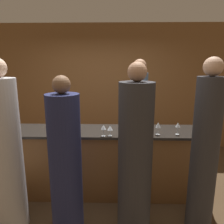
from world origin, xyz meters
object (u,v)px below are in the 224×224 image
Objects in this scene: bartender at (138,121)px; wine_bottle_0 at (57,122)px; guest_3 at (65,163)px; guest_0 at (135,157)px; ice_bucket at (8,121)px; guest_2 at (6,154)px; guest_1 at (205,153)px.

bartender is 6.46× the size of wine_bottle_0.
guest_3 is 0.88m from wine_bottle_0.
ice_bucket is (-1.84, 0.78, 0.19)m from guest_0.
guest_2 is 9.46× the size of ice_bucket.
guest_0 is at bearing -177.55° from guest_1.
guest_0 is (-0.16, -1.38, -0.05)m from bartender.
ice_bucket is at bearing 114.43° from guest_2.
wine_bottle_0 is (0.39, 0.74, 0.18)m from guest_2.
guest_3 is (-0.95, -1.44, -0.12)m from bartender.
ice_bucket is (-2.63, 0.75, 0.15)m from guest_1.
guest_3 reaches higher than wine_bottle_0.
guest_0 is 1.07× the size of guest_3.
guest_2 is 0.70m from guest_3.
ice_bucket is at bearing 16.74° from bartender.
wine_bottle_0 is (-1.88, 0.70, 0.16)m from guest_1.
wine_bottle_0 is (-1.25, -0.65, 0.15)m from bartender.
guest_1 reaches higher than wine_bottle_0.
guest_1 is (0.63, -1.35, -0.01)m from bartender.
guest_3 is at bearing -176.91° from guest_1.
ice_bucket is at bearing 156.94° from guest_0.
guest_0 reaches higher than guest_3.
guest_2 reaches higher than guest_3.
guest_2 is 0.88m from ice_bucket.
guest_1 is at bearing 115.01° from bartender.
bartender is at bearing 115.01° from guest_1.
guest_0 is 0.98× the size of guest_2.
bartender reaches higher than guest_2.
wine_bottle_0 is 1.47× the size of ice_bucket.
guest_1 is 6.47× the size of wine_bottle_0.
wine_bottle_0 is at bearing 62.14° from guest_2.
guest_3 is at bearing 56.57° from bartender.
guest_0 is 0.97× the size of guest_1.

